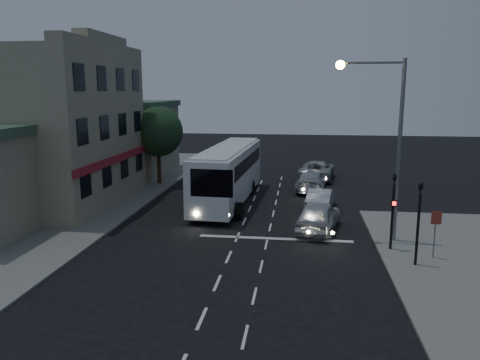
# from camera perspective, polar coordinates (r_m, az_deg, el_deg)

# --- Properties ---
(ground) EXTENTS (120.00, 120.00, 0.00)m
(ground) POSITION_cam_1_polar(r_m,az_deg,el_deg) (22.96, -1.01, -8.50)
(ground) COLOR black
(sidewalk_far) EXTENTS (12.00, 50.00, 0.12)m
(sidewalk_far) POSITION_cam_1_polar(r_m,az_deg,el_deg) (34.41, -20.89, -2.51)
(sidewalk_far) COLOR slate
(sidewalk_far) RESTS_ON ground
(road_markings) EXTENTS (8.00, 30.55, 0.01)m
(road_markings) POSITION_cam_1_polar(r_m,az_deg,el_deg) (25.94, 2.90, -6.19)
(road_markings) COLOR silver
(road_markings) RESTS_ON ground
(tour_bus) EXTENTS (3.26, 12.66, 3.85)m
(tour_bus) POSITION_cam_1_polar(r_m,az_deg,el_deg) (32.04, -1.39, 0.96)
(tour_bus) COLOR white
(tour_bus) RESTS_ON ground
(car_suv) EXTENTS (2.92, 5.12, 1.64)m
(car_suv) POSITION_cam_1_polar(r_m,az_deg,el_deg) (26.14, 9.57, -4.33)
(car_suv) COLOR silver
(car_suv) RESTS_ON ground
(car_sedan_a) EXTENTS (2.09, 4.43, 1.40)m
(car_sedan_a) POSITION_cam_1_polar(r_m,az_deg,el_deg) (30.68, 9.78, -2.28)
(car_sedan_a) COLOR silver
(car_sedan_a) RESTS_ON ground
(car_sedan_b) EXTENTS (2.58, 5.37, 1.51)m
(car_sedan_b) POSITION_cam_1_polar(r_m,az_deg,el_deg) (36.27, 8.63, -0.12)
(car_sedan_b) COLOR #BAB9C3
(car_sedan_b) RESTS_ON ground
(car_sedan_c) EXTENTS (3.42, 6.17, 1.63)m
(car_sedan_c) POSITION_cam_1_polar(r_m,az_deg,el_deg) (40.95, 9.36, 1.22)
(car_sedan_c) COLOR #AFAFAF
(car_sedan_c) RESTS_ON ground
(traffic_signal_main) EXTENTS (0.25, 0.35, 4.10)m
(traffic_signal_main) POSITION_cam_1_polar(r_m,az_deg,el_deg) (23.22, 18.18, -2.61)
(traffic_signal_main) COLOR black
(traffic_signal_main) RESTS_ON sidewalk_near
(traffic_signal_side) EXTENTS (0.18, 0.15, 4.10)m
(traffic_signal_side) POSITION_cam_1_polar(r_m,az_deg,el_deg) (21.49, 20.98, -3.86)
(traffic_signal_side) COLOR black
(traffic_signal_side) RESTS_ON sidewalk_near
(regulatory_sign) EXTENTS (0.45, 0.12, 2.20)m
(regulatory_sign) POSITION_cam_1_polar(r_m,az_deg,el_deg) (22.85, 22.73, -5.27)
(regulatory_sign) COLOR slate
(regulatory_sign) RESTS_ON sidewalk_near
(streetlight) EXTENTS (3.32, 0.44, 9.00)m
(streetlight) POSITION_cam_1_polar(r_m,az_deg,el_deg) (24.05, 17.44, 5.90)
(streetlight) COLOR slate
(streetlight) RESTS_ON sidewalk_near
(main_building) EXTENTS (10.12, 12.00, 11.00)m
(main_building) POSITION_cam_1_polar(r_m,az_deg,el_deg) (34.13, -22.90, 5.93)
(main_building) COLOR gray
(main_building) RESTS_ON sidewalk_far
(low_building_north) EXTENTS (9.40, 9.40, 6.50)m
(low_building_north) POSITION_cam_1_polar(r_m,az_deg,el_deg) (44.85, -14.53, 5.17)
(low_building_north) COLOR gray
(low_building_north) RESTS_ON sidewalk_far
(street_tree) EXTENTS (4.00, 4.00, 6.20)m
(street_tree) POSITION_cam_1_polar(r_m,az_deg,el_deg) (38.30, -9.98, 6.08)
(street_tree) COLOR black
(street_tree) RESTS_ON sidewalk_far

